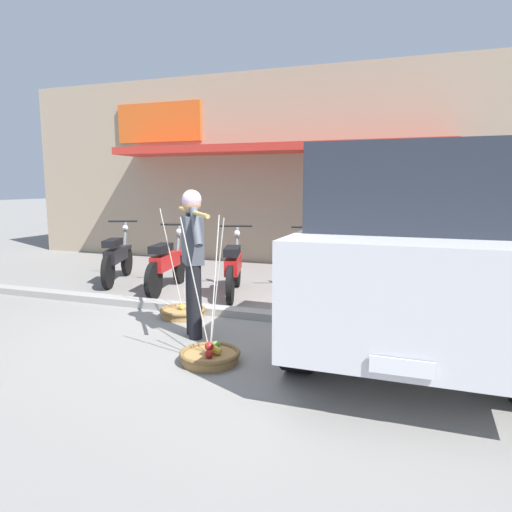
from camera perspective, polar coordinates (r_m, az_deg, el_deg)
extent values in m
plane|color=gray|center=(5.75, -5.32, -9.08)|extent=(90.00, 90.00, 0.00)
cube|color=gray|center=(6.35, -2.62, -6.87)|extent=(20.00, 0.24, 0.10)
cylinder|color=black|center=(5.55, -7.77, -5.15)|extent=(0.15, 0.15, 0.86)
cylinder|color=black|center=(5.38, -7.43, -5.59)|extent=(0.15, 0.15, 0.86)
cube|color=#474C56|center=(5.34, -7.75, 1.94)|extent=(0.37, 0.39, 0.54)
sphere|color=tan|center=(5.31, -7.84, 6.28)|extent=(0.21, 0.21, 0.21)
sphere|color=#D1A8CC|center=(5.31, -7.85, 6.82)|extent=(0.22, 0.22, 0.22)
cylinder|color=#474C56|center=(5.56, -8.22, 3.95)|extent=(0.28, 0.32, 0.43)
cylinder|color=#474C56|center=(5.09, -7.31, 3.54)|extent=(0.28, 0.32, 0.43)
cylinder|color=tan|center=(5.32, -7.82, 5.36)|extent=(1.09, 1.38, 0.04)
cylinder|color=#9E7542|center=(6.39, -8.91, -6.92)|extent=(0.56, 0.56, 0.09)
torus|color=brown|center=(6.37, -8.93, -6.49)|extent=(0.61, 0.61, 0.05)
sphere|color=yellow|center=(6.35, -8.04, -6.17)|extent=(0.08, 0.08, 0.08)
sphere|color=gold|center=(6.39, -9.03, -6.12)|extent=(0.08, 0.08, 0.08)
sphere|color=yellow|center=(6.49, -7.76, -5.79)|extent=(0.10, 0.10, 0.10)
cylinder|color=silver|center=(6.34, -8.50, -0.31)|extent=(0.01, 0.27, 1.36)
cylinder|color=silver|center=(6.23, -10.26, -0.52)|extent=(0.24, 0.14, 1.36)
cylinder|color=silver|center=(6.12, -8.45, -0.63)|extent=(0.24, 0.14, 1.36)
cylinder|color=#9E7542|center=(4.78, -5.63, -12.26)|extent=(0.56, 0.56, 0.09)
torus|color=brown|center=(4.76, -5.64, -11.70)|extent=(0.61, 0.61, 0.05)
sphere|color=gold|center=(4.71, -4.67, -11.47)|extent=(0.08, 0.08, 0.08)
sphere|color=gold|center=(4.75, -5.03, -11.28)|extent=(0.08, 0.08, 0.08)
sphere|color=#649B3B|center=(4.84, -4.93, -10.81)|extent=(0.09, 0.09, 0.09)
sphere|color=#B0201B|center=(4.64, -5.74, -11.79)|extent=(0.08, 0.08, 0.08)
sphere|color=#AF201B|center=(4.66, -5.72, -10.91)|extent=(0.09, 0.09, 0.09)
cylinder|color=silver|center=(4.69, -5.07, -3.42)|extent=(0.01, 0.27, 1.36)
cylinder|color=silver|center=(4.56, -7.39, -3.79)|extent=(0.24, 0.14, 1.36)
cylinder|color=silver|center=(4.47, -4.82, -4.02)|extent=(0.24, 0.14, 1.36)
cylinder|color=black|center=(9.47, -15.46, -0.53)|extent=(0.28, 0.57, 0.58)
cylinder|color=black|center=(8.29, -17.58, -1.89)|extent=(0.28, 0.57, 0.58)
cube|color=black|center=(9.43, -15.52, 1.04)|extent=(0.23, 0.31, 0.06)
cube|color=black|center=(8.75, -16.68, 0.15)|extent=(0.51, 0.91, 0.24)
cube|color=black|center=(8.54, -17.08, 1.56)|extent=(0.41, 0.60, 0.12)
cylinder|color=slate|center=(9.32, -15.71, 1.74)|extent=(0.16, 0.30, 0.76)
cylinder|color=black|center=(9.20, -15.93, 4.09)|extent=(0.52, 0.23, 0.04)
sphere|color=silver|center=(9.37, -15.65, 3.32)|extent=(0.11, 0.11, 0.11)
cylinder|color=black|center=(8.50, -9.22, -1.33)|extent=(0.18, 0.58, 0.58)
cylinder|color=black|center=(7.36, -12.35, -2.97)|extent=(0.18, 0.58, 0.58)
cube|color=red|center=(8.46, -9.27, 0.41)|extent=(0.19, 0.30, 0.06)
cube|color=red|center=(7.80, -10.98, -0.64)|extent=(0.36, 0.92, 0.24)
cube|color=black|center=(7.60, -11.51, 0.93)|extent=(0.32, 0.59, 0.12)
cylinder|color=slate|center=(8.35, -9.51, 1.18)|extent=(0.11, 0.30, 0.76)
cylinder|color=black|center=(8.24, -9.76, 3.80)|extent=(0.54, 0.13, 0.04)
sphere|color=silver|center=(8.40, -9.37, 2.95)|extent=(0.11, 0.11, 0.11)
cylinder|color=black|center=(8.12, -2.30, -1.71)|extent=(0.25, 0.58, 0.58)
cylinder|color=black|center=(6.90, -3.16, -3.55)|extent=(0.25, 0.58, 0.58)
cube|color=red|center=(8.07, -2.31, 0.12)|extent=(0.22, 0.31, 0.06)
cube|color=red|center=(7.37, -2.78, -1.03)|extent=(0.46, 0.92, 0.24)
cube|color=black|center=(7.16, -2.92, 0.62)|extent=(0.38, 0.60, 0.12)
cylinder|color=slate|center=(7.96, -2.37, 0.93)|extent=(0.15, 0.30, 0.76)
cylinder|color=black|center=(7.83, -2.44, 3.68)|extent=(0.53, 0.20, 0.04)
sphere|color=silver|center=(8.01, -2.34, 2.78)|extent=(0.11, 0.11, 0.11)
cylinder|color=black|center=(7.98, 6.11, -1.92)|extent=(0.27, 0.57, 0.58)
cylinder|color=black|center=(6.78, 7.18, -3.84)|extent=(0.27, 0.57, 0.58)
cube|color=orange|center=(7.94, 6.14, -0.07)|extent=(0.23, 0.31, 0.06)
cube|color=orange|center=(7.24, 6.71, -1.25)|extent=(0.49, 0.91, 0.24)
cube|color=black|center=(7.03, 6.91, 0.42)|extent=(0.40, 0.60, 0.12)
cylinder|color=slate|center=(7.82, 6.23, 0.75)|extent=(0.16, 0.30, 0.76)
cylinder|color=black|center=(7.70, 6.34, 3.55)|extent=(0.52, 0.22, 0.04)
sphere|color=silver|center=(7.87, 6.20, 2.64)|extent=(0.11, 0.11, 0.11)
cube|color=silver|center=(5.68, 18.64, -0.80)|extent=(1.91, 4.70, 0.96)
cube|color=#282D38|center=(4.79, 18.88, 7.86)|extent=(1.75, 1.88, 0.76)
cube|color=gray|center=(6.67, 19.11, 5.53)|extent=(1.81, 2.35, 0.08)
cylinder|color=black|center=(4.49, 5.50, -9.11)|extent=(0.26, 0.76, 0.76)
cylinder|color=black|center=(7.24, 26.29, -3.14)|extent=(0.26, 0.76, 0.76)
cylinder|color=black|center=(7.27, 11.25, -2.36)|extent=(0.26, 0.76, 0.76)
cube|color=silver|center=(3.47, 17.32, -12.82)|extent=(0.44, 0.02, 0.12)
cube|color=tan|center=(12.79, 6.11, 10.18)|extent=(13.00, 5.00, 4.20)
cube|color=red|center=(9.92, 1.86, 12.99)|extent=(7.15, 1.00, 0.16)
cube|color=#DB5B1E|center=(11.63, -11.75, 15.64)|extent=(2.20, 0.08, 0.90)
cube|color=black|center=(9.98, 13.43, 4.11)|extent=(1.10, 0.06, 2.00)
cube|color=olive|center=(7.12, 13.04, -4.47)|extent=(0.44, 0.36, 0.32)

